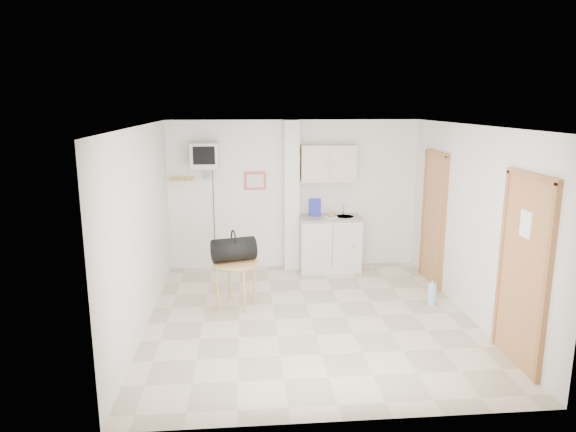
{
  "coord_description": "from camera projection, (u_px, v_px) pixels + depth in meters",
  "views": [
    {
      "loc": [
        -0.84,
        -6.25,
        2.77
      ],
      "look_at": [
        -0.24,
        0.6,
        1.25
      ],
      "focal_mm": 32.0,
      "sensor_mm": 36.0,
      "label": 1
    }
  ],
  "objects": [
    {
      "name": "ground",
      "position": [
        310.0,
        318.0,
        6.75
      ],
      "size": [
        4.5,
        4.5,
        0.0
      ],
      "primitive_type": "plane",
      "color": "beige",
      "rests_on": "ground"
    },
    {
      "name": "water_bottle",
      "position": [
        432.0,
        294.0,
        7.17
      ],
      "size": [
        0.12,
        0.12,
        0.35
      ],
      "color": "#A2CADD",
      "rests_on": "ground"
    },
    {
      "name": "round_table",
      "position": [
        236.0,
        267.0,
        7.02
      ],
      "size": [
        0.63,
        0.63,
        0.65
      ],
      "rotation": [
        0.0,
        0.0,
        0.39
      ],
      "color": "#B68E47",
      "rests_on": "ground"
    },
    {
      "name": "crt_television",
      "position": [
        205.0,
        156.0,
        8.18
      ],
      "size": [
        0.44,
        0.45,
        2.15
      ],
      "color": "slate",
      "rests_on": "ground"
    },
    {
      "name": "duffel_bag",
      "position": [
        234.0,
        249.0,
        7.0
      ],
      "size": [
        0.65,
        0.47,
        0.43
      ],
      "rotation": [
        0.0,
        0.0,
        0.27
      ],
      "color": "black",
      "rests_on": "round_table"
    },
    {
      "name": "kitchenette",
      "position": [
        329.0,
        223.0,
        8.58
      ],
      "size": [
        1.03,
        0.58,
        2.1
      ],
      "color": "silver",
      "rests_on": "ground"
    },
    {
      "name": "room_envelope",
      "position": [
        329.0,
        202.0,
        6.53
      ],
      "size": [
        4.24,
        4.54,
        2.55
      ],
      "color": "white",
      "rests_on": "ground"
    }
  ]
}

